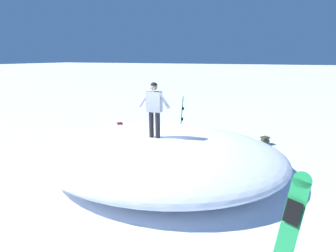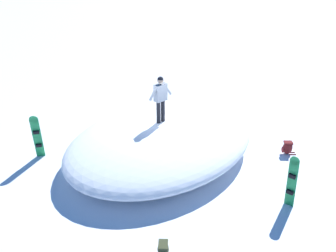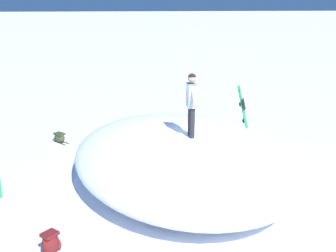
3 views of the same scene
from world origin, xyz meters
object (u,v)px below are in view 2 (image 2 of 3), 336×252
(snowboarder_standing, at_px, (161,96))
(backpack_near, at_px, (287,148))
(backpack_far, at_px, (163,249))
(snowboard_secondary_upright, at_px, (292,181))
(snowboard_primary_upright, at_px, (37,136))

(snowboarder_standing, distance_m, backpack_near, 4.76)
(backpack_near, relative_size, backpack_far, 0.90)
(snowboard_secondary_upright, bearing_deg, backpack_near, 124.51)
(snowboarder_standing, xyz_separation_m, snowboard_secondary_upright, (4.72, 0.70, -1.26))
(backpack_far, bearing_deg, snowboard_primary_upright, -177.03)
(snowboarder_standing, xyz_separation_m, backpack_near, (3.00, 3.20, -1.85))
(snowboard_primary_upright, bearing_deg, backpack_near, 51.71)
(backpack_near, distance_m, backpack_far, 6.40)
(snowboard_primary_upright, bearing_deg, snowboard_secondary_upright, 30.86)
(snowboard_primary_upright, distance_m, backpack_far, 6.15)
(snowboard_primary_upright, height_order, snowboard_secondary_upright, snowboard_primary_upright)
(snowboarder_standing, distance_m, backpack_far, 5.33)
(snowboard_primary_upright, relative_size, backpack_far, 3.04)
(backpack_near, height_order, backpack_far, backpack_near)
(snowboard_primary_upright, relative_size, backpack_near, 3.40)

